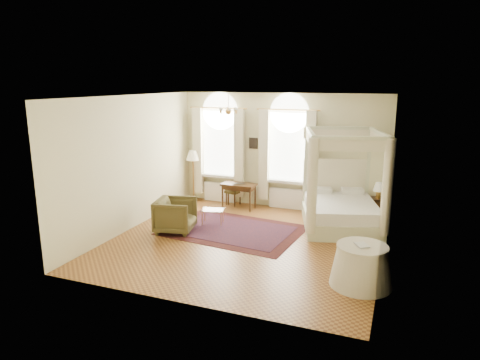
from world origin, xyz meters
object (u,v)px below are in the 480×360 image
object	(u,v)px
nightstand	(376,209)
armchair	(175,215)
floor_lamp	(193,158)
coffee_table	(213,211)
side_table	(361,266)
writing_desk	(239,187)
stool	(233,192)
canopy_bed	(341,206)

from	to	relation	value
nightstand	armchair	bearing A→B (deg)	-149.51
armchair	floor_lamp	bearing A→B (deg)	5.83
coffee_table	floor_lamp	xyz separation A→B (m)	(-1.47, 1.81, 0.99)
nightstand	side_table	bearing A→B (deg)	-90.00
writing_desk	coffee_table	xyz separation A→B (m)	(-0.14, -1.53, -0.28)
stool	side_table	bearing A→B (deg)	-44.14
nightstand	side_table	size ratio (longest dim) A/B	0.55
floor_lamp	side_table	xyz separation A→B (m)	(5.40, -3.96, -0.97)
canopy_bed	writing_desk	distance (m)	3.06
stool	armchair	size ratio (longest dim) A/B	0.51
writing_desk	side_table	world-z (taller)	side_table
floor_lamp	side_table	bearing A→B (deg)	-36.25
stool	armchair	bearing A→B (deg)	-99.66
writing_desk	stool	size ratio (longest dim) A/B	2.15
writing_desk	floor_lamp	distance (m)	1.78
floor_lamp	canopy_bed	bearing A→B (deg)	-11.23
canopy_bed	floor_lamp	size ratio (longest dim) A/B	1.70
canopy_bed	nightstand	bearing A→B (deg)	48.80
writing_desk	coffee_table	distance (m)	1.56
nightstand	stool	bearing A→B (deg)	180.00
canopy_bed	floor_lamp	xyz separation A→B (m)	(-4.60, 0.91, 0.78)
canopy_bed	nightstand	size ratio (longest dim) A/B	4.35
nightstand	floor_lamp	bearing A→B (deg)	180.00
canopy_bed	coffee_table	distance (m)	3.26
writing_desk	stool	bearing A→B (deg)	135.32
stool	nightstand	bearing A→B (deg)	-0.00
writing_desk	floor_lamp	bearing A→B (deg)	169.88
writing_desk	side_table	distance (m)	5.28
canopy_bed	writing_desk	xyz separation A→B (m)	(-2.99, 0.63, 0.07)
armchair	writing_desk	bearing A→B (deg)	-29.47
writing_desk	side_table	bearing A→B (deg)	-44.09
nightstand	canopy_bed	bearing A→B (deg)	-131.20
canopy_bed	floor_lamp	distance (m)	4.76
writing_desk	floor_lamp	size ratio (longest dim) A/B	0.64
nightstand	side_table	xyz separation A→B (m)	(0.00, -3.96, 0.07)
canopy_bed	writing_desk	size ratio (longest dim) A/B	2.64
nightstand	coffee_table	xyz separation A→B (m)	(-3.93, -1.81, 0.04)
floor_lamp	writing_desk	bearing A→B (deg)	-10.12
armchair	coffee_table	xyz separation A→B (m)	(0.61, 0.86, -0.07)
stool	floor_lamp	xyz separation A→B (m)	(-1.32, -0.00, 0.96)
nightstand	armchair	xyz separation A→B (m)	(-4.54, -2.67, 0.11)
side_table	armchair	bearing A→B (deg)	164.13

